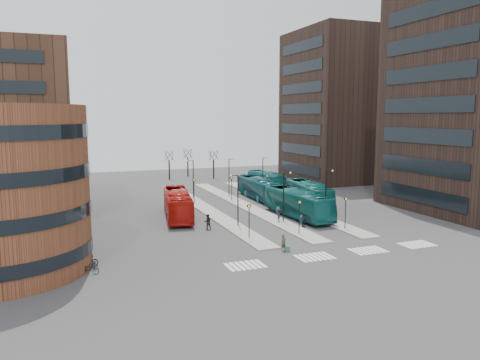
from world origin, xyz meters
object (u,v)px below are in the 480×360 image
object	(u,v)px
teal_bus_a	(298,203)
bicycle_far	(89,266)
teal_bus_d	(266,180)
teal_bus_b	(258,188)
bicycle_near	(89,269)
suitcase	(288,249)
red_bus	(178,204)
teal_bus_c	(309,194)
commuter_a	(208,222)
commuter_b	(304,221)
traveller	(283,243)
bicycle_mid	(88,261)
commuter_c	(278,215)

from	to	relation	value
teal_bus_a	bicycle_far	xyz separation A→B (m)	(-26.69, -12.56, -1.43)
teal_bus_d	bicycle_far	size ratio (longest dim) A/B	6.83
teal_bus_b	bicycle_near	world-z (taller)	teal_bus_b
suitcase	red_bus	world-z (taller)	red_bus
suitcase	teal_bus_b	size ratio (longest dim) A/B	0.05
teal_bus_b	teal_bus_d	world-z (taller)	teal_bus_b
red_bus	bicycle_far	bearing A→B (deg)	-114.71
teal_bus_b	teal_bus_c	xyz separation A→B (m)	(4.35, -8.64, 0.11)
red_bus	teal_bus_a	bearing A→B (deg)	-9.44
commuter_a	teal_bus_a	bearing A→B (deg)	-165.63
teal_bus_b	commuter_b	world-z (taller)	teal_bus_b
traveller	bicycle_far	distance (m)	18.12
red_bus	teal_bus_b	xyz separation A→B (m)	(15.43, 9.61, -0.10)
teal_bus_b	bicycle_far	xyz separation A→B (m)	(-27.42, -27.23, -1.28)
suitcase	commuter_b	size ratio (longest dim) A/B	0.35
teal_bus_b	bicycle_far	bearing A→B (deg)	-133.10
suitcase	teal_bus_b	xyz separation A→B (m)	(9.02, 28.29, 1.41)
teal_bus_d	traveller	world-z (taller)	teal_bus_d
commuter_b	bicycle_mid	bearing A→B (deg)	82.29
teal_bus_b	bicycle_near	bearing A→B (deg)	-132.10
red_bus	teal_bus_a	distance (m)	15.55
commuter_a	bicycle_far	distance (m)	17.15
teal_bus_b	commuter_c	world-z (taller)	teal_bus_b
teal_bus_c	bicycle_far	bearing A→B (deg)	-139.83
teal_bus_a	commuter_c	world-z (taller)	teal_bus_a
commuter_c	teal_bus_a	bearing A→B (deg)	142.32
commuter_a	commuter_b	xyz separation A→B (m)	(10.93, -3.06, -0.12)
bicycle_near	bicycle_far	xyz separation A→B (m)	(0.00, 0.97, -0.03)
teal_bus_b	commuter_a	world-z (taller)	teal_bus_b
teal_bus_a	teal_bus_d	bearing A→B (deg)	72.24
teal_bus_a	commuter_c	distance (m)	4.33
bicycle_near	suitcase	bearing A→B (deg)	-65.83
commuter_b	bicycle_far	bearing A→B (deg)	84.25
suitcase	bicycle_mid	xyz separation A→B (m)	(-18.40, 1.97, 0.25)
bicycle_mid	traveller	bearing A→B (deg)	-99.96
teal_bus_b	commuter_a	xyz separation A→B (m)	(-13.68, -16.97, -0.78)
suitcase	bicycle_far	size ratio (longest dim) A/B	0.36
teal_bus_b	teal_bus_c	bearing A→B (deg)	-61.15
teal_bus_b	bicycle_near	size ratio (longest dim) A/B	7.18
teal_bus_b	commuter_a	bearing A→B (deg)	-126.77
traveller	bicycle_far	bearing A→B (deg)	157.91
bicycle_near	teal_bus_d	bearing A→B (deg)	-16.68
suitcase	teal_bus_b	world-z (taller)	teal_bus_b
traveller	bicycle_near	bearing A→B (deg)	160.98
teal_bus_d	bicycle_far	xyz separation A→B (m)	(-33.18, -37.00, -1.07)
teal_bus_c	bicycle_near	size ratio (longest dim) A/B	7.65
commuter_b	bicycle_mid	world-z (taller)	commuter_b
teal_bus_c	bicycle_far	world-z (taller)	teal_bus_c
commuter_c	teal_bus_b	bearing A→B (deg)	-170.67
red_bus	commuter_a	xyz separation A→B (m)	(1.76, -7.35, -0.88)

